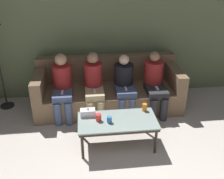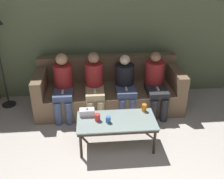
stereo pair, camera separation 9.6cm
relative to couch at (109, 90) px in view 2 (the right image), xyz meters
The scene contains 12 objects.
wall_back 1.13m from the couch, 90.00° to the left, with size 12.00×0.06×2.60m.
couch is the anchor object (origin of this frame).
coffee_table 1.22m from the couch, 89.35° to the right, with size 1.14×0.58×0.45m.
cup_near_left 1.24m from the couch, 102.20° to the right, with size 0.08×0.08×0.10m.
cup_near_right 1.28m from the couch, 94.96° to the right, with size 0.07×0.07×0.09m.
cup_far_center 1.12m from the couch, 65.42° to the right, with size 0.07×0.07×0.11m.
tissue_box 1.14m from the couch, 111.31° to the right, with size 0.22×0.12×0.13m.
standing_lamp 2.04m from the couch, behind, with size 0.31×0.26×1.67m.
seated_person_left_end 0.89m from the couch, 164.58° to the right, with size 0.33×0.67×1.11m.
seated_person_mid_left 0.45m from the couch, 139.74° to the right, with size 0.32×0.68×1.12m.
seated_person_mid_right 0.43m from the couch, 39.30° to the right, with size 0.34×0.66×1.05m.
seated_person_right_end 0.89m from the couch, 16.32° to the right, with size 0.34×0.73×1.09m.
Camera 2 is at (-0.33, -1.29, 2.56)m, focal length 42.00 mm.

